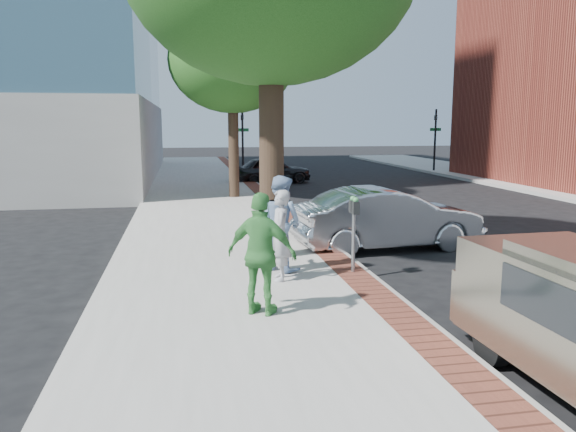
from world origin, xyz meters
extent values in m
plane|color=black|center=(0.00, 0.00, 0.00)|extent=(120.00, 120.00, 0.00)
cube|color=#9E9991|center=(-1.50, 8.00, 0.07)|extent=(5.00, 60.00, 0.15)
cube|color=brown|center=(0.70, 8.00, 0.15)|extent=(0.60, 60.00, 0.01)
cube|color=gray|center=(1.05, 8.00, 0.07)|extent=(0.10, 60.00, 0.15)
cylinder|color=black|center=(0.90, 22.00, 1.90)|extent=(0.12, 0.12, 3.80)
imported|color=black|center=(0.90, 22.00, 3.00)|extent=(0.18, 0.15, 0.90)
cube|color=#1E7238|center=(0.90, 22.00, 2.60)|extent=(0.70, 0.03, 0.18)
cylinder|color=black|center=(12.50, 22.00, 1.90)|extent=(0.12, 0.12, 3.80)
imported|color=black|center=(12.50, 22.00, 3.00)|extent=(0.18, 0.15, 0.90)
cube|color=#1E7238|center=(12.50, 22.00, 2.60)|extent=(0.70, 0.03, 0.18)
cylinder|color=black|center=(-0.60, 1.90, 2.35)|extent=(0.52, 0.52, 4.40)
cylinder|color=black|center=(-0.50, 12.00, 2.08)|extent=(0.40, 0.40, 3.85)
ellipsoid|color=#153F12|center=(-0.50, 12.00, 5.32)|extent=(4.80, 4.80, 3.94)
cylinder|color=gray|center=(0.74, 0.33, 0.72)|extent=(0.07, 0.07, 1.15)
cube|color=#2D3030|center=(0.74, 0.24, 1.42)|extent=(0.12, 0.14, 0.24)
cube|color=#2D3030|center=(0.74, 0.42, 1.42)|extent=(0.12, 0.14, 0.24)
sphere|color=#3F8C4C|center=(0.74, 0.24, 1.57)|extent=(0.11, 0.11, 0.11)
sphere|color=#3F8C4C|center=(0.74, 0.42, 1.57)|extent=(0.11, 0.11, 0.11)
imported|color=#9E9EA2|center=(-0.74, 0.06, 0.98)|extent=(0.47, 0.65, 1.66)
imported|color=#7E9CC4|center=(-0.60, 0.79, 1.08)|extent=(1.11, 1.14, 1.86)
imported|color=#419043|center=(-1.32, -1.72, 1.07)|extent=(1.16, 0.93, 1.85)
imported|color=#B1B2B8|center=(2.34, 2.79, 0.74)|extent=(4.58, 1.90, 1.47)
imported|color=black|center=(1.95, 18.08, 0.66)|extent=(3.99, 1.86, 1.32)
cube|color=gray|center=(2.01, -3.22, 0.65)|extent=(1.69, 0.86, 0.72)
cylinder|color=black|center=(1.29, -3.74, 0.29)|extent=(0.22, 0.58, 0.58)
cube|color=black|center=(1.20, -4.95, 1.17)|extent=(0.07, 1.80, 0.49)
cube|color=black|center=(2.00, -2.81, 0.94)|extent=(1.44, 0.06, 0.36)
camera|label=1|loc=(-2.43, -9.78, 3.01)|focal=35.00mm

